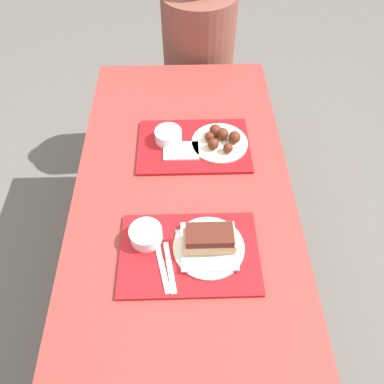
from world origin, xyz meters
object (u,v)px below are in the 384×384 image
object	(u,v)px
bowl_coleslaw_near	(146,234)
person_seated_across	(199,42)
tray_near	(189,253)
brisket_sandwich_plate	(209,242)
bowl_coleslaw_far	(168,135)
tray_far	(194,146)
wings_plate_far	(221,140)

from	to	relation	value
bowl_coleslaw_near	person_seated_across	distance (m)	1.20
tray_near	person_seated_across	distance (m)	1.23
brisket_sandwich_plate	person_seated_across	distance (m)	1.22
bowl_coleslaw_near	bowl_coleslaw_far	size ratio (longest dim) A/B	1.00
tray_near	tray_far	world-z (taller)	same
tray_near	bowl_coleslaw_far	distance (m)	0.50
tray_near	wings_plate_far	bearing A→B (deg)	74.64
bowl_coleslaw_near	wings_plate_far	world-z (taller)	wings_plate_far
wings_plate_far	person_seated_across	world-z (taller)	person_seated_across
bowl_coleslaw_near	person_seated_across	size ratio (longest dim) A/B	0.14
tray_far	bowl_coleslaw_far	size ratio (longest dim) A/B	4.15
bowl_coleslaw_near	wings_plate_far	distance (m)	0.49
tray_near	person_seated_across	xyz separation A→B (m)	(0.08, 1.23, -0.02)
tray_near	bowl_coleslaw_near	size ratio (longest dim) A/B	4.15
brisket_sandwich_plate	bowl_coleslaw_far	xyz separation A→B (m)	(-0.13, 0.48, -0.01)
tray_near	wings_plate_far	size ratio (longest dim) A/B	1.98
person_seated_across	tray_near	bearing A→B (deg)	-93.50
tray_near	wings_plate_far	distance (m)	0.49
bowl_coleslaw_near	tray_near	bearing A→B (deg)	-21.72
tray_far	wings_plate_far	bearing A→B (deg)	3.00
bowl_coleslaw_near	brisket_sandwich_plate	xyz separation A→B (m)	(0.19, -0.04, 0.01)
bowl_coleslaw_near	wings_plate_far	size ratio (longest dim) A/B	0.48
brisket_sandwich_plate	bowl_coleslaw_far	size ratio (longest dim) A/B	2.15
bowl_coleslaw_far	wings_plate_far	distance (m)	0.20
brisket_sandwich_plate	tray_near	bearing A→B (deg)	-166.63
tray_far	brisket_sandwich_plate	xyz separation A→B (m)	(0.03, -0.45, 0.04)
tray_near	tray_far	distance (m)	0.46
brisket_sandwich_plate	wings_plate_far	xyz separation A→B (m)	(0.07, 0.45, -0.01)
tray_near	person_seated_across	size ratio (longest dim) A/B	0.57
bowl_coleslaw_near	tray_far	bearing A→B (deg)	68.73
bowl_coleslaw_far	person_seated_across	bearing A→B (deg)	78.95
wings_plate_far	person_seated_across	bearing A→B (deg)	94.00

